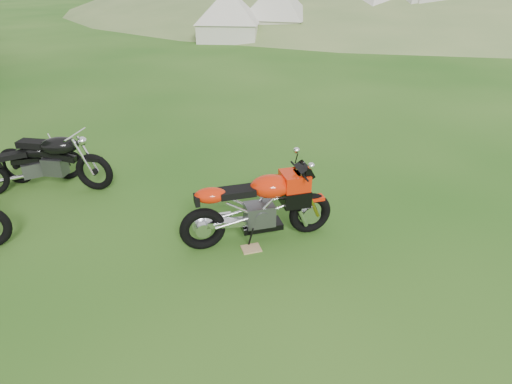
{
  "coord_description": "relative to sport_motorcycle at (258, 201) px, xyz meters",
  "views": [
    {
      "loc": [
        -0.65,
        -4.7,
        3.57
      ],
      "look_at": [
        0.04,
        0.4,
        0.85
      ],
      "focal_mm": 30.0,
      "sensor_mm": 36.0,
      "label": 1
    }
  ],
  "objects": [
    {
      "name": "vintage_moto_d",
      "position": [
        -3.38,
        2.19,
        -0.08
      ],
      "size": [
        2.19,
        1.11,
        1.13
      ],
      "primitive_type": null,
      "rotation": [
        0.0,
        0.0,
        -0.3
      ],
      "color": "black",
      "rests_on": "ground"
    },
    {
      "name": "hillside",
      "position": [
        23.92,
        39.5,
        -0.64
      ],
      "size": [
        80.0,
        64.0,
        8.0
      ],
      "primitive_type": "ellipsoid",
      "color": "#5A773D",
      "rests_on": "ground"
    },
    {
      "name": "vintage_moto_c",
      "position": [
        -3.81,
        2.24,
        -0.18
      ],
      "size": [
        1.76,
        1.09,
        0.92
      ],
      "primitive_type": null,
      "rotation": [
        0.0,
        0.0,
        0.42
      ],
      "color": "black",
      "rests_on": "ground"
    },
    {
      "name": "tent_mid",
      "position": [
        3.91,
        20.17,
        0.76
      ],
      "size": [
        4.28,
        4.28,
        2.81
      ],
      "primitive_type": null,
      "rotation": [
        0.0,
        0.0,
        -0.42
      ],
      "color": "beige",
      "rests_on": "ground"
    },
    {
      "name": "hedgerow",
      "position": [
        23.92,
        39.5,
        -0.64
      ],
      "size": [
        36.0,
        1.2,
        8.6
      ],
      "primitive_type": null,
      "color": "black",
      "rests_on": "ground"
    },
    {
      "name": "plywood_board",
      "position": [
        -0.13,
        -0.23,
        -0.63
      ],
      "size": [
        0.3,
        0.25,
        0.02
      ],
      "primitive_type": "cube",
      "rotation": [
        0.0,
        0.0,
        0.15
      ],
      "color": "tan",
      "rests_on": "ground"
    },
    {
      "name": "caravan",
      "position": [
        13.28,
        19.77,
        0.5
      ],
      "size": [
        5.05,
        2.6,
        2.29
      ],
      "primitive_type": null,
      "rotation": [
        0.0,
        0.0,
        0.09
      ],
      "color": "beige",
      "rests_on": "ground"
    },
    {
      "name": "ground",
      "position": [
        -0.08,
        -0.5,
        -0.64
      ],
      "size": [
        120.0,
        120.0,
        0.0
      ],
      "primitive_type": "plane",
      "color": "#1A5011",
      "rests_on": "ground"
    },
    {
      "name": "tent_right",
      "position": [
        9.64,
        20.26,
        0.74
      ],
      "size": [
        4.0,
        4.0,
        2.76
      ],
      "primitive_type": null,
      "rotation": [
        0.0,
        0.0,
        0.31
      ],
      "color": "beige",
      "rests_on": "ground"
    },
    {
      "name": "sport_motorcycle",
      "position": [
        0.0,
        0.0,
        0.0
      ],
      "size": [
        2.2,
        0.83,
        1.29
      ],
      "primitive_type": null,
      "rotation": [
        0.0,
        0.0,
        0.14
      ],
      "color": "red",
      "rests_on": "ground"
    },
    {
      "name": "tent_left",
      "position": [
        1.13,
        19.04,
        0.67
      ],
      "size": [
        3.64,
        3.64,
        2.62
      ],
      "primitive_type": null,
      "rotation": [
        0.0,
        0.0,
        -0.23
      ],
      "color": "beige",
      "rests_on": "ground"
    }
  ]
}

